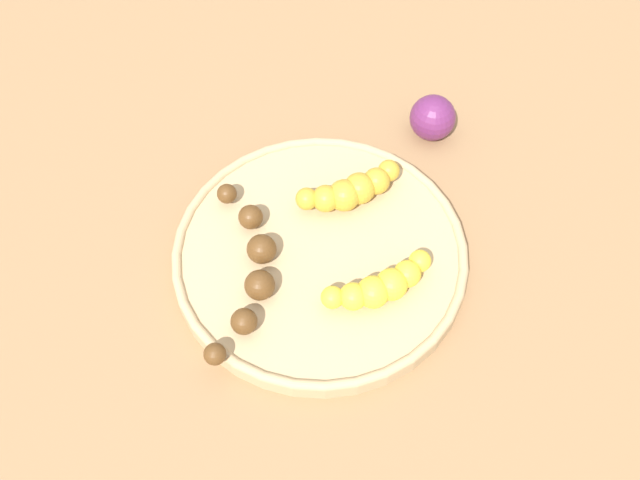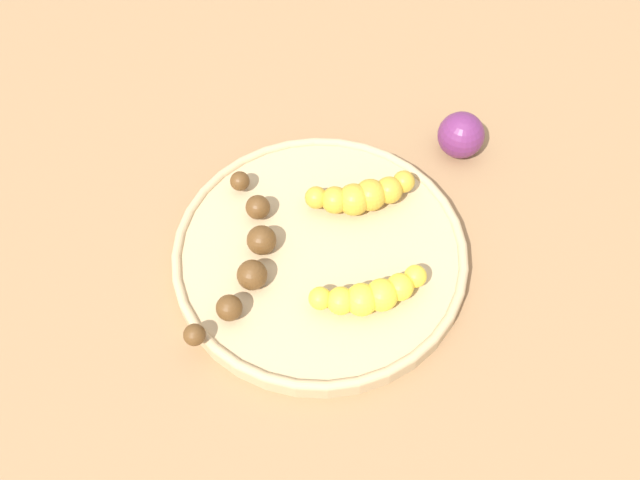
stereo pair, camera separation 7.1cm
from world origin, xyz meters
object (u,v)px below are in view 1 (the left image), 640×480
object	(u,v)px
banana_overripe	(250,267)
banana_yellow	(381,286)
plum_purple	(433,118)
banana_spotted	(351,190)
fruit_bowl	(320,254)

from	to	relation	value
banana_overripe	banana_yellow	distance (m)	0.13
plum_purple	banana_spotted	bearing A→B (deg)	171.25
fruit_bowl	banana_overripe	size ratio (longest dim) A/B	1.69
banana_overripe	banana_spotted	distance (m)	0.14
banana_yellow	banana_spotted	xyz separation A→B (m)	(0.08, 0.08, 0.00)
banana_yellow	banana_spotted	size ratio (longest dim) A/B	1.01
banana_overripe	banana_yellow	world-z (taller)	banana_yellow
banana_spotted	banana_yellow	bearing A→B (deg)	-10.62
banana_yellow	plum_purple	world-z (taller)	plum_purple
fruit_bowl	banana_overripe	bearing A→B (deg)	144.65
banana_spotted	fruit_bowl	bearing A→B (deg)	-50.50
fruit_bowl	banana_spotted	bearing A→B (deg)	4.60
fruit_bowl	banana_spotted	distance (m)	0.07
banana_overripe	fruit_bowl	bearing A→B (deg)	22.71
banana_yellow	banana_spotted	bearing A→B (deg)	167.40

